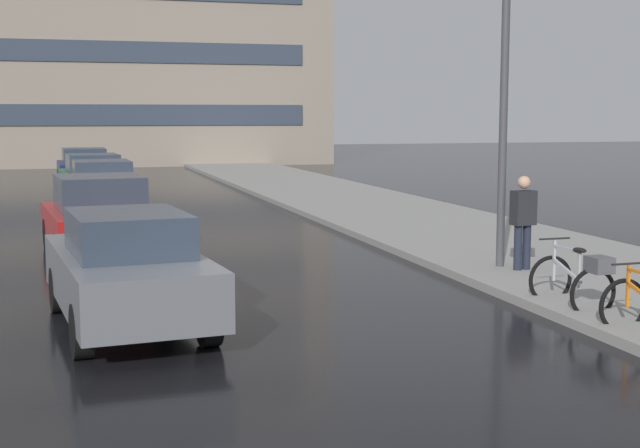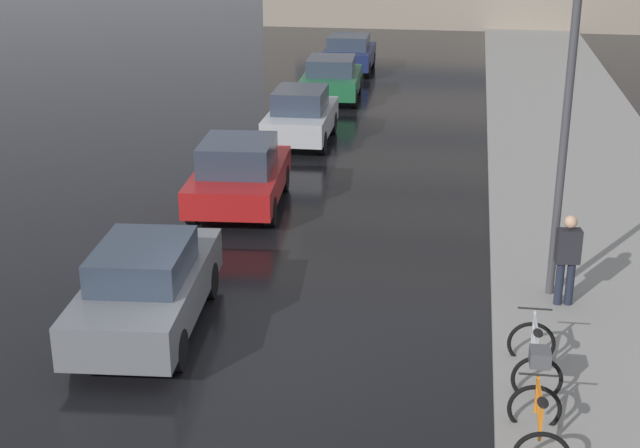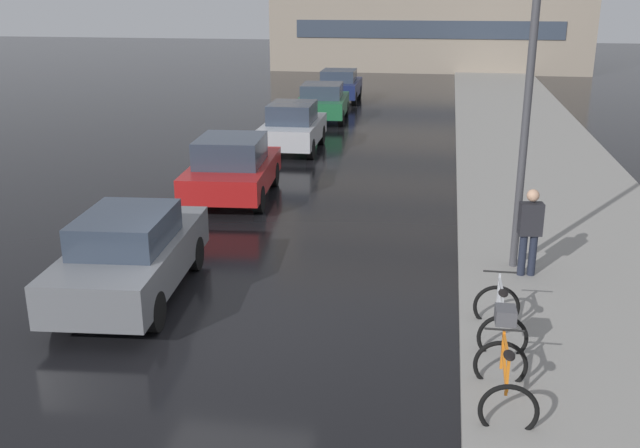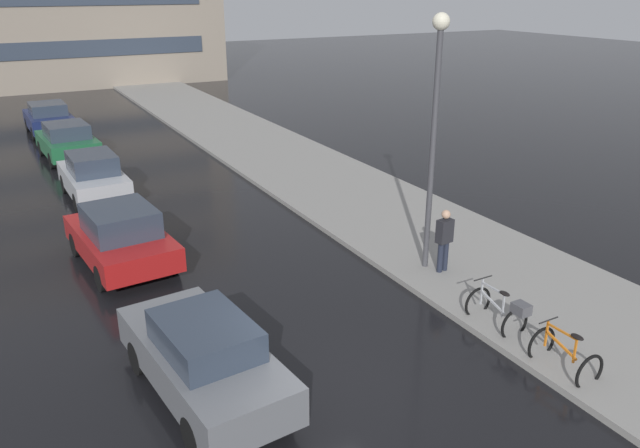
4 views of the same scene
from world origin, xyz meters
The scene contains 11 objects.
ground_plane centered at (0.00, 0.00, 0.00)m, with size 140.00×140.00×0.00m, color black.
sidewalk_kerb centered at (6.00, 10.00, 0.07)m, with size 4.80×60.00×0.14m, color gray.
bicycle_nearest centered at (4.11, -1.45, 0.39)m, with size 0.74×1.17×0.93m.
bicycle_second centered at (4.16, 0.26, 0.49)m, with size 0.74×1.39×0.99m.
car_grey centered at (-1.94, 1.10, 0.78)m, with size 2.09×4.32×1.54m.
car_red centered at (-2.05, 7.40, 0.79)m, with size 2.27×4.10×1.60m.
car_silver centered at (-1.74, 13.26, 0.80)m, with size 1.84×3.86×1.60m.
car_green centered at (-1.78, 19.13, 0.77)m, with size 2.16×3.89×1.52m.
car_navy centered at (-1.91, 24.54, 0.77)m, with size 2.02×3.82×1.51m.
pedestrian centered at (4.79, 2.96, 0.99)m, with size 0.43×0.29×1.75m.
streetlamp centered at (4.60, 3.39, 4.02)m, with size 0.39×0.39×6.24m.
Camera 3 is at (3.22, -9.52, 5.03)m, focal length 40.00 mm.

